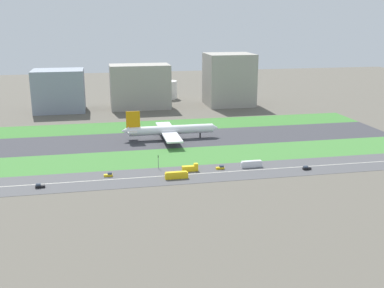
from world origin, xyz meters
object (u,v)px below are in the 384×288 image
Objects in this scene: car_4 at (307,168)px; car_3 at (109,175)px; car_1 at (40,186)px; fuel_tank_centre at (167,90)px; terminal_building at (59,91)px; fuel_tank_west at (136,93)px; car_0 at (220,168)px; bus_0 at (176,175)px; truck_0 at (190,168)px; hangar_building at (140,87)px; bus_1 at (251,164)px; traffic_light at (158,161)px; airliner at (169,130)px; office_tower at (229,79)px.

car_3 is at bearing -5.53° from car_4.
fuel_tank_centre reaches higher than car_1.
terminal_building reaches higher than fuel_tank_west.
car_4 is at bearing -12.63° from car_0.
bus_0 is (-70.11, 0.00, 0.90)m from car_4.
car_4 is 0.25× the size of fuel_tank_west.
truck_0 is 1.91× the size of car_4.
bus_1 is at bearing -76.84° from hangar_building.
traffic_light is at bearing 166.07° from car_0.
traffic_light is at bearing -103.98° from airliner.
bus_1 is 0.25× the size of office_tower.
hangar_building is 81.63m from office_tower.
car_1 and car_4 have the same top height.
car_0 is at bearing -75.72° from airliner.
fuel_tank_centre reaches higher than fuel_tank_west.
airliner is 61.87m from traffic_light.
car_1 is 0.52× the size of truck_0.
traffic_light is at bearing -99.78° from fuel_tank_centre.
bus_1 is at bearing -79.23° from fuel_tank_west.
car_4 is 0.22× the size of fuel_tank_centre.
fuel_tank_centre is at bearing 92.96° from bus_1.
bus_1 reaches higher than car_0.
truck_0 is at bearing -95.49° from fuel_tank_centre.
fuel_tank_centre is (-39.11, 237.00, 7.87)m from car_4.
car_4 is at bearing -80.63° from fuel_tank_centre.
car_0 is 184.66m from hangar_building.
airliner is 138.26m from terminal_building.
fuel_tank_centre reaches higher than bus_1.
fuel_tank_west is (-0.65, 45.00, -13.05)m from hangar_building.
bus_0 is 192.79m from hangar_building.
bus_1 is 1.38× the size of truck_0.
car_1 is at bearing -162.92° from car_3.
fuel_tank_west is (-43.20, 227.00, 4.42)m from bus_1.
bus_1 is at bearing -166.83° from bus_0.
bus_0 is 1.61× the size of traffic_light.
car_1 is at bearing -127.54° from office_tower.
office_tower is (38.98, 182.00, 21.60)m from bus_1.
hangar_building is (-42.55, 182.00, 17.47)m from bus_1.
bus_1 is 33.56m from truck_0.
car_0 is 191.81m from office_tower.
car_0 is at bearing -107.17° from office_tower.
car_1 is 0.08× the size of hangar_building.
car_3 is 0.08× the size of hangar_building.
office_tower is at bearing -28.71° from fuel_tank_west.
bus_1 is (17.25, -0.00, 0.90)m from car_0.
traffic_light is 185.36m from terminal_building.
car_1 is 0.38× the size of bus_0.
truck_0 is 1.17× the size of traffic_light.
bus_1 is 0.65× the size of fuel_tank_west.
airliner is at bearing -85.99° from hangar_building.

